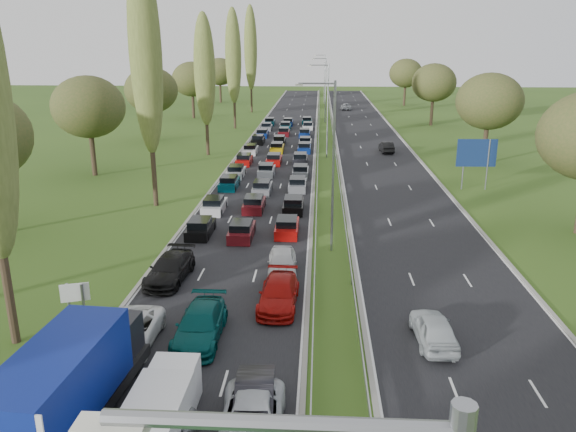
# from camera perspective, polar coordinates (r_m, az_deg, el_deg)

# --- Properties ---
(ground) EXTENTS (260.00, 260.00, 0.00)m
(ground) POSITION_cam_1_polar(r_m,az_deg,el_deg) (76.57, 3.93, 6.24)
(ground) COLOR #2F4C17
(ground) RESTS_ON ground
(near_carriageway) EXTENTS (10.50, 215.00, 0.04)m
(near_carriageway) POSITION_cam_1_polar(r_m,az_deg,el_deg) (79.23, -1.00, 6.64)
(near_carriageway) COLOR black
(near_carriageway) RESTS_ON ground
(far_carriageway) EXTENTS (10.50, 215.00, 0.04)m
(far_carriageway) POSITION_cam_1_polar(r_m,az_deg,el_deg) (79.40, 8.82, 6.47)
(far_carriageway) COLOR black
(far_carriageway) RESTS_ON ground
(central_reservation) EXTENTS (2.36, 215.00, 0.32)m
(central_reservation) POSITION_cam_1_polar(r_m,az_deg,el_deg) (78.93, 3.93, 6.97)
(central_reservation) COLOR gray
(central_reservation) RESTS_ON ground
(lamp_columns) EXTENTS (0.18, 140.18, 12.00)m
(lamp_columns) POSITION_cam_1_polar(r_m,az_deg,el_deg) (73.69, 4.04, 10.54)
(lamp_columns) COLOR gray
(lamp_columns) RESTS_ON ground
(poplar_row) EXTENTS (2.80, 127.80, 22.44)m
(poplar_row) POSITION_cam_1_polar(r_m,az_deg,el_deg) (65.17, -10.46, 15.10)
(poplar_row) COLOR #2D2116
(poplar_row) RESTS_ON ground
(woodland_left) EXTENTS (8.00, 166.00, 11.10)m
(woodland_left) POSITION_cam_1_polar(r_m,az_deg,el_deg) (63.57, -20.79, 9.99)
(woodland_left) COLOR #2D2116
(woodland_left) RESTS_ON ground
(woodland_right) EXTENTS (8.00, 153.00, 11.10)m
(woodland_right) POSITION_cam_1_polar(r_m,az_deg,el_deg) (65.52, 21.78, 10.07)
(woodland_right) COLOR #2D2116
(woodland_right) RESTS_ON ground
(traffic_queue_fill) EXTENTS (9.03, 69.03, 0.80)m
(traffic_queue_fill) POSITION_cam_1_polar(r_m,az_deg,el_deg) (74.16, -1.29, 6.27)
(traffic_queue_fill) COLOR black
(traffic_queue_fill) RESTS_ON ground
(near_car_2) EXTENTS (2.41, 5.17, 1.43)m
(near_car_2) POSITION_cam_1_polar(r_m,az_deg,el_deg) (29.16, -15.71, -11.32)
(near_car_2) COLOR white
(near_car_2) RESTS_ON near_carriageway
(near_car_3) EXTENTS (2.54, 5.49, 1.55)m
(near_car_3) POSITION_cam_1_polar(r_m,az_deg,el_deg) (36.14, -11.91, -5.25)
(near_car_3) COLOR black
(near_car_3) RESTS_ON near_carriageway
(near_car_7) EXTENTS (2.22, 5.45, 1.58)m
(near_car_7) POSITION_cam_1_polar(r_m,az_deg,el_deg) (28.96, -8.93, -10.89)
(near_car_7) COLOR #044645
(near_car_7) RESTS_ON near_carriageway
(near_car_9) EXTENTS (1.82, 4.54, 1.47)m
(near_car_9) POSITION_cam_1_polar(r_m,az_deg,el_deg) (23.40, -3.42, -18.29)
(near_car_9) COLOR black
(near_car_9) RESTS_ON near_carriageway
(near_car_10) EXTENTS (2.62, 5.36, 1.47)m
(near_car_10) POSITION_cam_1_polar(r_m,az_deg,el_deg) (22.38, -3.72, -20.16)
(near_car_10) COLOR #ADB1B7
(near_car_10) RESTS_ON near_carriageway
(near_car_11) EXTENTS (2.29, 5.29, 1.52)m
(near_car_11) POSITION_cam_1_polar(r_m,az_deg,el_deg) (32.03, -0.95, -7.89)
(near_car_11) COLOR #9D0D09
(near_car_11) RESTS_ON near_carriageway
(near_car_12) EXTENTS (2.08, 4.68, 1.56)m
(near_car_12) POSITION_cam_1_polar(r_m,az_deg,el_deg) (36.38, -0.59, -4.70)
(near_car_12) COLOR silver
(near_car_12) RESTS_ON near_carriageway
(far_car_0) EXTENTS (1.99, 4.53, 1.52)m
(far_car_0) POSITION_cam_1_polar(r_m,az_deg,el_deg) (29.26, 14.59, -11.02)
(far_car_0) COLOR #B0B8BA
(far_car_0) RESTS_ON far_carriageway
(far_car_1) EXTENTS (1.78, 4.53, 1.47)m
(far_car_1) POSITION_cam_1_polar(r_m,az_deg,el_deg) (79.06, 9.97, 6.92)
(far_car_1) COLOR black
(far_car_1) RESTS_ON far_carriageway
(far_car_2) EXTENTS (2.51, 5.15, 1.41)m
(far_car_2) POSITION_cam_1_polar(r_m,az_deg,el_deg) (131.23, 5.91, 11.01)
(far_car_2) COLOR gray
(far_car_2) RESTS_ON far_carriageway
(blue_lorry) EXTENTS (2.56, 9.22, 3.89)m
(blue_lorry) POSITION_cam_1_polar(r_m,az_deg,el_deg) (23.71, -21.09, -15.36)
(blue_lorry) COLOR black
(blue_lorry) RESTS_ON near_carriageway
(white_van_front) EXTENTS (1.87, 4.77, 1.92)m
(white_van_front) POSITION_cam_1_polar(r_m,az_deg,el_deg) (23.38, -12.26, -18.04)
(white_van_front) COLOR white
(white_van_front) RESTS_ON near_carriageway
(white_van_rear) EXTENTS (2.04, 5.21, 2.09)m
(white_van_rear) POSITION_cam_1_polar(r_m,az_deg,el_deg) (22.00, -13.57, -20.37)
(white_van_rear) COLOR silver
(white_van_rear) RESTS_ON near_carriageway
(info_sign) EXTENTS (1.45, 0.58, 2.10)m
(info_sign) POSITION_cam_1_polar(r_m,az_deg,el_deg) (32.36, -20.80, -7.64)
(info_sign) COLOR gray
(info_sign) RESTS_ON ground
(direction_sign) EXTENTS (4.00, 0.22, 5.20)m
(direction_sign) POSITION_cam_1_polar(r_m,az_deg,el_deg) (60.08, 18.61, 5.88)
(direction_sign) COLOR gray
(direction_sign) RESTS_ON ground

